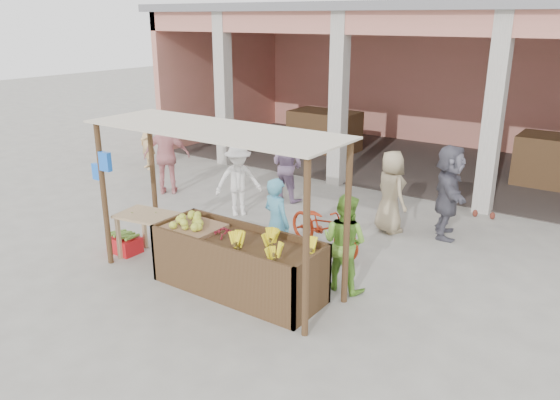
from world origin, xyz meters
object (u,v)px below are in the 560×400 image
Objects in this scene: motorcycle at (324,226)px; red_crate at (125,245)px; fruit_stall at (238,266)px; vendor_blue at (277,221)px; vendor_green at (345,240)px; side_table at (148,222)px.

red_crate is at bearing 143.04° from motorcycle.
motorcycle is at bearing 81.88° from fruit_stall.
vendor_blue reaches higher than red_crate.
vendor_green is (1.24, 0.96, 0.38)m from fruit_stall.
motorcycle is at bearing 38.07° from red_crate.
side_table is 2.03× the size of red_crate.
red_crate is (-2.49, -0.02, -0.26)m from fruit_stall.
fruit_stall reaches higher than red_crate.
side_table is at bearing 19.60° from vendor_green.
motorcycle is at bearing -44.78° from vendor_green.
fruit_stall is 1.67× the size of vendor_green.
vendor_green is (3.15, 0.92, 0.12)m from side_table.
side_table is at bearing 7.51° from red_crate.
fruit_stall is at bearing -171.28° from motorcycle.
fruit_stall is 1.50× the size of motorcycle.
vendor_blue is at bearing 23.94° from red_crate.
side_table is 2.96m from motorcycle.
vendor_green is 1.46m from motorcycle.
vendor_green reaches higher than side_table.
vendor_green is (3.73, 0.98, 0.64)m from red_crate.
vendor_blue is 1.03× the size of vendor_green.
fruit_stall is 1.93m from side_table.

